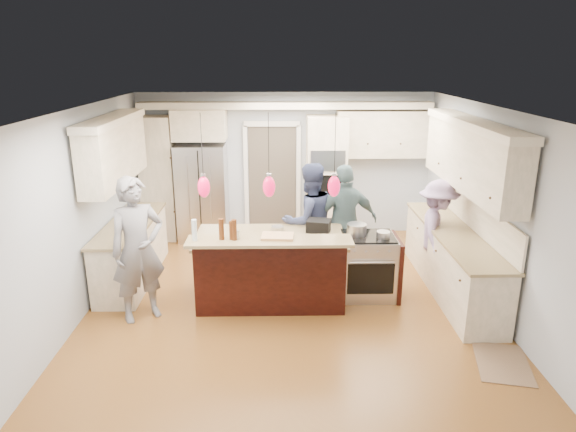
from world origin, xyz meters
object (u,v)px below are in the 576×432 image
kitchen_island (271,267)px  person_far_left (309,221)px  island_range (369,266)px  person_bar_end (138,250)px  refrigerator (203,192)px

kitchen_island → person_far_left: 1.06m
island_range → person_far_left: (-0.82, 0.70, 0.45)m
person_bar_end → person_far_left: size_ratio=1.06×
island_range → person_bar_end: 3.20m
refrigerator → island_range: (2.71, -2.49, -0.44)m
kitchen_island → person_bar_end: 1.84m
kitchen_island → person_bar_end: person_bar_end is taller
person_far_left → refrigerator: bearing=-67.0°
refrigerator → person_far_left: bearing=-43.5°
person_far_left → kitchen_island: bearing=29.7°
person_bar_end → kitchen_island: bearing=-15.3°
refrigerator → kitchen_island: refrigerator is taller
island_range → person_bar_end: person_bar_end is taller
refrigerator → person_far_left: size_ratio=0.99×
refrigerator → kitchen_island: 2.91m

